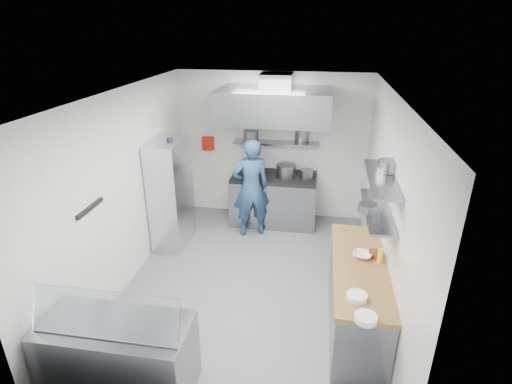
% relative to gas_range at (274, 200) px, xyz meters
% --- Properties ---
extents(floor, '(5.00, 5.00, 0.00)m').
position_rel_gas_range_xyz_m(floor, '(-0.10, -2.10, -0.45)').
color(floor, '#59595B').
rests_on(floor, ground).
extents(ceiling, '(5.00, 5.00, 0.00)m').
position_rel_gas_range_xyz_m(ceiling, '(-0.10, -2.10, 2.35)').
color(ceiling, silver).
rests_on(ceiling, wall_back).
extents(wall_back, '(3.60, 2.80, 0.02)m').
position_rel_gas_range_xyz_m(wall_back, '(-0.10, 0.40, 0.95)').
color(wall_back, white).
rests_on(wall_back, floor).
extents(wall_front, '(3.60, 2.80, 0.02)m').
position_rel_gas_range_xyz_m(wall_front, '(-0.10, -4.60, 0.95)').
color(wall_front, white).
rests_on(wall_front, floor).
extents(wall_left, '(2.80, 5.00, 0.02)m').
position_rel_gas_range_xyz_m(wall_left, '(-1.90, -2.10, 0.95)').
color(wall_left, white).
rests_on(wall_left, floor).
extents(wall_right, '(2.80, 5.00, 0.02)m').
position_rel_gas_range_xyz_m(wall_right, '(1.70, -2.10, 0.95)').
color(wall_right, white).
rests_on(wall_right, floor).
extents(gas_range, '(1.60, 0.80, 0.90)m').
position_rel_gas_range_xyz_m(gas_range, '(0.00, 0.00, 0.00)').
color(gas_range, gray).
rests_on(gas_range, floor).
extents(cooktop, '(1.57, 0.78, 0.06)m').
position_rel_gas_range_xyz_m(cooktop, '(0.00, 0.00, 0.48)').
color(cooktop, black).
rests_on(cooktop, gas_range).
extents(stock_pot_left, '(0.29, 0.29, 0.20)m').
position_rel_gas_range_xyz_m(stock_pot_left, '(-0.51, 0.31, 0.61)').
color(stock_pot_left, slate).
rests_on(stock_pot_left, cooktop).
extents(stock_pot_mid, '(0.36, 0.36, 0.24)m').
position_rel_gas_range_xyz_m(stock_pot_mid, '(0.22, -0.03, 0.63)').
color(stock_pot_mid, slate).
rests_on(stock_pot_mid, cooktop).
extents(stock_pot_right, '(0.24, 0.24, 0.16)m').
position_rel_gas_range_xyz_m(stock_pot_right, '(0.60, -0.02, 0.59)').
color(stock_pot_right, slate).
rests_on(stock_pot_right, cooktop).
extents(over_range_shelf, '(1.60, 0.30, 0.04)m').
position_rel_gas_range_xyz_m(over_range_shelf, '(0.00, 0.24, 1.07)').
color(over_range_shelf, gray).
rests_on(over_range_shelf, wall_back).
extents(shelf_pot_a, '(0.28, 0.28, 0.18)m').
position_rel_gas_range_xyz_m(shelf_pot_a, '(-0.50, 0.33, 1.18)').
color(shelf_pot_a, slate).
rests_on(shelf_pot_a, over_range_shelf).
extents(shelf_pot_b, '(0.30, 0.30, 0.22)m').
position_rel_gas_range_xyz_m(shelf_pot_b, '(0.46, 0.46, 1.20)').
color(shelf_pot_b, slate).
rests_on(shelf_pot_b, over_range_shelf).
extents(extractor_hood, '(1.90, 1.15, 0.55)m').
position_rel_gas_range_xyz_m(extractor_hood, '(0.00, -0.18, 1.85)').
color(extractor_hood, gray).
rests_on(extractor_hood, wall_back).
extents(hood_duct, '(0.55, 0.55, 0.24)m').
position_rel_gas_range_xyz_m(hood_duct, '(0.00, 0.05, 2.23)').
color(hood_duct, slate).
rests_on(hood_duct, extractor_hood).
extents(red_firebox, '(0.22, 0.10, 0.26)m').
position_rel_gas_range_xyz_m(red_firebox, '(-1.35, 0.34, 0.97)').
color(red_firebox, '#A71A0D').
rests_on(red_firebox, wall_back).
extents(chef, '(0.77, 0.65, 1.81)m').
position_rel_gas_range_xyz_m(chef, '(-0.35, -0.54, 0.45)').
color(chef, navy).
rests_on(chef, floor).
extents(wire_rack, '(0.50, 0.90, 1.85)m').
position_rel_gas_range_xyz_m(wire_rack, '(-1.63, -1.06, 0.48)').
color(wire_rack, silver).
rests_on(wire_rack, floor).
extents(rack_bin_a, '(0.15, 0.19, 0.17)m').
position_rel_gas_range_xyz_m(rack_bin_a, '(-1.63, -1.05, 0.35)').
color(rack_bin_a, white).
rests_on(rack_bin_a, wire_rack).
extents(rack_bin_b, '(0.15, 0.19, 0.17)m').
position_rel_gas_range_xyz_m(rack_bin_b, '(-1.63, -0.75, 0.85)').
color(rack_bin_b, yellow).
rests_on(rack_bin_b, wire_rack).
extents(rack_jar, '(0.11, 0.11, 0.18)m').
position_rel_gas_range_xyz_m(rack_jar, '(-1.58, -1.03, 1.35)').
color(rack_jar, black).
rests_on(rack_jar, wire_rack).
extents(knife_strip, '(0.04, 0.55, 0.05)m').
position_rel_gas_range_xyz_m(knife_strip, '(-1.88, -3.00, 1.10)').
color(knife_strip, black).
rests_on(knife_strip, wall_left).
extents(prep_counter_base, '(0.62, 2.00, 0.84)m').
position_rel_gas_range_xyz_m(prep_counter_base, '(1.38, -2.70, -0.03)').
color(prep_counter_base, gray).
rests_on(prep_counter_base, floor).
extents(prep_counter_top, '(0.65, 2.04, 0.06)m').
position_rel_gas_range_xyz_m(prep_counter_top, '(1.38, -2.70, 0.42)').
color(prep_counter_top, brown).
rests_on(prep_counter_top, prep_counter_base).
extents(plate_stack_a, '(0.23, 0.23, 0.06)m').
position_rel_gas_range_xyz_m(plate_stack_a, '(1.35, -3.70, 0.48)').
color(plate_stack_a, white).
rests_on(plate_stack_a, prep_counter_top).
extents(plate_stack_b, '(0.22, 0.22, 0.06)m').
position_rel_gas_range_xyz_m(plate_stack_b, '(1.29, -3.37, 0.48)').
color(plate_stack_b, white).
rests_on(plate_stack_b, prep_counter_top).
extents(copper_pan, '(0.17, 0.17, 0.06)m').
position_rel_gas_range_xyz_m(copper_pan, '(1.58, -2.46, 0.48)').
color(copper_pan, '#B65533').
rests_on(copper_pan, prep_counter_top).
extents(squeeze_bottle, '(0.06, 0.06, 0.18)m').
position_rel_gas_range_xyz_m(squeeze_bottle, '(1.61, -2.59, 0.54)').
color(squeeze_bottle, yellow).
rests_on(squeeze_bottle, prep_counter_top).
extents(mixing_bowl, '(0.27, 0.27, 0.06)m').
position_rel_gas_range_xyz_m(mixing_bowl, '(1.41, -2.52, 0.48)').
color(mixing_bowl, white).
rests_on(mixing_bowl, prep_counter_top).
extents(wall_shelf_lower, '(0.30, 1.30, 0.04)m').
position_rel_gas_range_xyz_m(wall_shelf_lower, '(1.54, -2.40, 1.05)').
color(wall_shelf_lower, gray).
rests_on(wall_shelf_lower, wall_right).
extents(wall_shelf_upper, '(0.30, 1.30, 0.04)m').
position_rel_gas_range_xyz_m(wall_shelf_upper, '(1.54, -2.40, 1.47)').
color(wall_shelf_upper, gray).
rests_on(wall_shelf_upper, wall_right).
extents(shelf_pot_c, '(0.22, 0.22, 0.10)m').
position_rel_gas_range_xyz_m(shelf_pot_c, '(1.41, -2.50, 1.12)').
color(shelf_pot_c, slate).
rests_on(shelf_pot_c, wall_shelf_lower).
extents(shelf_pot_d, '(0.25, 0.25, 0.14)m').
position_rel_gas_range_xyz_m(shelf_pot_d, '(1.63, -2.21, 1.56)').
color(shelf_pot_d, slate).
rests_on(shelf_pot_d, wall_shelf_upper).
extents(display_case, '(1.50, 0.70, 0.85)m').
position_rel_gas_range_xyz_m(display_case, '(-1.10, -4.10, -0.03)').
color(display_case, gray).
rests_on(display_case, floor).
extents(display_glass, '(1.47, 0.19, 0.42)m').
position_rel_gas_range_xyz_m(display_glass, '(-1.10, -4.22, 0.62)').
color(display_glass, silver).
rests_on(display_glass, display_case).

